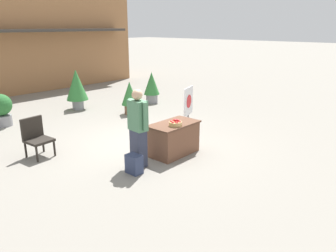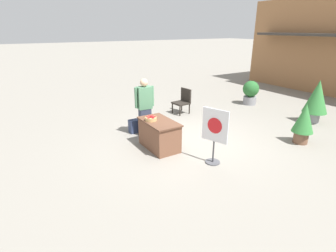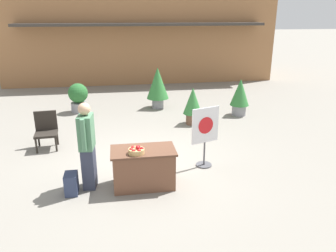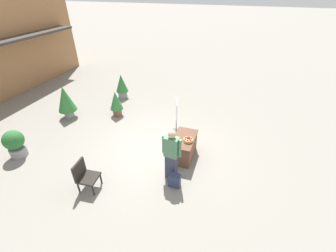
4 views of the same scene
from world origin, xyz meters
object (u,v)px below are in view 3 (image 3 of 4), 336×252
object	(u,v)px
person_visitor	(87,145)
display_table	(144,168)
poster_board	(205,134)
potted_plant_far_right	(78,97)
patio_chair	(46,129)
apple_basket	(136,150)
potted_plant_far_left	(158,85)
potted_plant_near_right	(193,104)
backpack	(71,184)
potted_plant_near_left	(240,95)

from	to	relation	value
person_visitor	display_table	bearing A→B (deg)	-0.00
poster_board	potted_plant_far_right	xyz separation A→B (m)	(-3.24, 4.88, -0.23)
patio_chair	potted_plant_far_right	xyz separation A→B (m)	(0.50, 3.19, 0.04)
apple_basket	poster_board	xyz separation A→B (m)	(1.58, 0.86, -0.07)
patio_chair	person_visitor	bearing A→B (deg)	23.45
potted_plant_far_left	potted_plant_near_right	xyz separation A→B (m)	(0.84, -2.00, -0.21)
display_table	poster_board	bearing A→B (deg)	25.65
poster_board	potted_plant_near_right	size ratio (longest dim) A/B	1.18
backpack	poster_board	distance (m)	3.02
poster_board	potted_plant_near_right	world-z (taller)	poster_board
poster_board	potted_plant_far_left	world-z (taller)	potted_plant_far_left
display_table	potted_plant_near_left	bearing A→B (deg)	49.87
backpack	potted_plant_near_right	distance (m)	4.99
person_visitor	backpack	bearing A→B (deg)	-142.07
person_visitor	backpack	distance (m)	0.80
patio_chair	potted_plant_far_right	world-z (taller)	potted_plant_far_right
backpack	apple_basket	bearing A→B (deg)	-3.37
display_table	potted_plant_near_left	xyz separation A→B (m)	(3.64, 4.32, 0.30)
person_visitor	potted_plant_far_right	distance (m)	5.52
poster_board	potted_plant_near_right	distance (m)	2.99
potted_plant_far_right	potted_plant_near_right	bearing A→B (deg)	-27.80
backpack	patio_chair	size ratio (longest dim) A/B	0.44
potted_plant_far_right	potted_plant_near_right	world-z (taller)	potted_plant_near_right
apple_basket	backpack	distance (m)	1.43
backpack	patio_chair	world-z (taller)	patio_chair
poster_board	potted_plant_near_left	world-z (taller)	poster_board
apple_basket	potted_plant_far_left	distance (m)	5.94
person_visitor	potted_plant_near_left	world-z (taller)	person_visitor
display_table	potted_plant_far_left	bearing A→B (deg)	79.84
potted_plant_near_left	potted_plant_far_right	size ratio (longest dim) A/B	1.23
display_table	potted_plant_far_right	xyz separation A→B (m)	(-1.80, 5.58, 0.16)
backpack	potted_plant_near_left	bearing A→B (deg)	41.16
potted_plant_near_left	potted_plant_near_right	distance (m)	1.91
potted_plant_far_left	potted_plant_near_right	bearing A→B (deg)	-67.25
apple_basket	potted_plant_far_right	size ratio (longest dim) A/B	0.30
apple_basket	person_visitor	xyz separation A→B (m)	(-0.93, 0.29, 0.05)
display_table	potted_plant_near_right	world-z (taller)	potted_plant_near_right
person_visitor	potted_plant_far_right	bearing A→B (deg)	103.69
potted_plant_near_right	potted_plant_far_right	bearing A→B (deg)	152.20
display_table	patio_chair	size ratio (longest dim) A/B	1.34
display_table	patio_chair	xyz separation A→B (m)	(-2.30, 2.38, 0.12)
potted_plant_near_left	patio_chair	bearing A→B (deg)	-161.98
backpack	patio_chair	xyz separation A→B (m)	(-0.89, 2.48, 0.30)
person_visitor	potted_plant_far_left	size ratio (longest dim) A/B	1.17
poster_board	potted_plant_far_left	size ratio (longest dim) A/B	0.93
person_visitor	potted_plant_far_right	size ratio (longest dim) A/B	1.72
backpack	person_visitor	bearing A→B (deg)	31.84
display_table	potted_plant_far_right	distance (m)	5.86
display_table	apple_basket	xyz separation A→B (m)	(-0.14, -0.17, 0.46)
potted_plant_near_left	person_visitor	bearing A→B (deg)	-138.26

